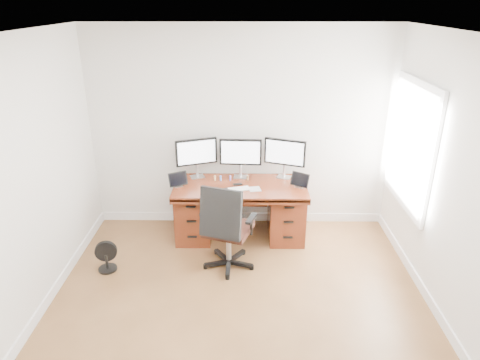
{
  "coord_description": "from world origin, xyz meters",
  "views": [
    {
      "loc": [
        0.06,
        -3.22,
        2.96
      ],
      "look_at": [
        0.0,
        1.5,
        0.95
      ],
      "focal_mm": 32.0,
      "sensor_mm": 36.0,
      "label": 1
    }
  ],
  "objects_px": {
    "monitor_center": "(241,153)",
    "desk": "(240,208)",
    "office_chair": "(227,241)",
    "keyboard": "(239,189)",
    "floor_fan": "(106,257)"
  },
  "relations": [
    {
      "from": "floor_fan",
      "to": "keyboard",
      "type": "height_order",
      "value": "keyboard"
    },
    {
      "from": "office_chair",
      "to": "desk",
      "type": "bearing_deg",
      "value": 98.11
    },
    {
      "from": "keyboard",
      "to": "floor_fan",
      "type": "bearing_deg",
      "value": -172.49
    },
    {
      "from": "desk",
      "to": "floor_fan",
      "type": "distance_m",
      "value": 1.78
    },
    {
      "from": "office_chair",
      "to": "floor_fan",
      "type": "height_order",
      "value": "office_chair"
    },
    {
      "from": "desk",
      "to": "keyboard",
      "type": "height_order",
      "value": "keyboard"
    },
    {
      "from": "desk",
      "to": "keyboard",
      "type": "bearing_deg",
      "value": -95.32
    },
    {
      "from": "desk",
      "to": "office_chair",
      "type": "xyz_separation_m",
      "value": [
        -0.15,
        -0.76,
        -0.04
      ]
    },
    {
      "from": "floor_fan",
      "to": "monitor_center",
      "type": "bearing_deg",
      "value": 23.68
    },
    {
      "from": "office_chair",
      "to": "monitor_center",
      "type": "xyz_separation_m",
      "value": [
        0.15,
        1.0,
        0.73
      ]
    },
    {
      "from": "office_chair",
      "to": "monitor_center",
      "type": "relative_size",
      "value": 1.97
    },
    {
      "from": "desk",
      "to": "monitor_center",
      "type": "xyz_separation_m",
      "value": [
        -0.0,
        0.24,
        0.68
      ]
    },
    {
      "from": "desk",
      "to": "office_chair",
      "type": "relative_size",
      "value": 1.56
    },
    {
      "from": "office_chair",
      "to": "keyboard",
      "type": "xyz_separation_m",
      "value": [
        0.13,
        0.59,
        0.4
      ]
    },
    {
      "from": "monitor_center",
      "to": "desk",
      "type": "bearing_deg",
      "value": -86.8
    }
  ]
}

